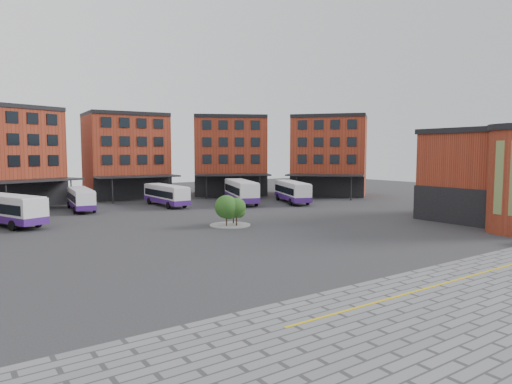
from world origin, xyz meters
TOP-DOWN VIEW (x-y plane):
  - ground at (0.00, 0.00)m, footprint 160.00×160.00m
  - yellow_line at (2.00, -14.00)m, footprint 26.00×0.15m
  - main_building at (-4.77, 38.25)m, footprint 94.14×42.48m
  - east_building at (28.70, -3.06)m, footprint 17.40×15.40m
  - tree_island at (1.85, 11.52)m, footprint 4.40×4.40m
  - bus_b at (-17.90, 25.66)m, footprint 6.92×12.10m
  - bus_c at (-7.94, 34.60)m, footprint 3.63×10.80m
  - bus_d at (3.70, 32.80)m, footprint 2.83×10.97m
  - bus_e at (14.57, 29.31)m, footprint 7.16×12.80m
  - bus_f at (21.78, 25.71)m, footprint 7.01×11.85m

SIDE VIEW (x-z plane):
  - ground at x=0.00m, z-range 0.00..0.00m
  - yellow_line at x=2.00m, z-range 0.02..0.04m
  - bus_c at x=-7.94m, z-range 0.12..3.11m
  - bus_d at x=3.70m, z-range 0.13..3.22m
  - bus_f at x=21.78m, z-range 0.14..3.44m
  - bus_b at x=-17.90m, z-range 0.14..3.50m
  - tree_island at x=1.85m, z-range 0.13..3.55m
  - bus_e at x=14.57m, z-range 0.15..3.70m
  - east_building at x=28.70m, z-range -0.01..10.59m
  - main_building at x=-4.77m, z-range -0.07..14.53m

